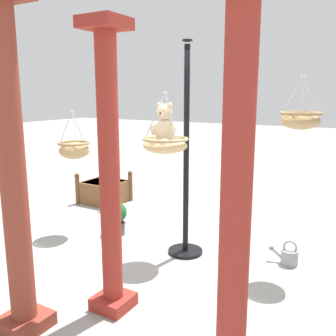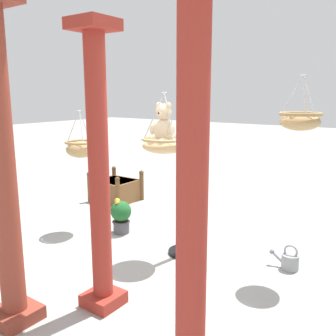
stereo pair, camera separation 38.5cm
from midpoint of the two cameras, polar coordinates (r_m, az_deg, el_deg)
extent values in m
plane|color=#9E9E99|center=(4.95, -2.02, -12.59)|extent=(40.00, 40.00, 0.00)
cylinder|color=black|center=(4.52, 0.39, 2.13)|extent=(0.07, 0.07, 2.57)
cylinder|color=black|center=(4.89, 0.37, -12.68)|extent=(0.44, 0.44, 0.04)
torus|color=black|center=(4.50, 0.41, 19.02)|extent=(0.12, 0.12, 0.02)
ellipsoid|color=tan|center=(4.37, -2.95, 3.41)|extent=(0.52, 0.52, 0.18)
torus|color=tan|center=(4.36, -2.96, 4.46)|extent=(0.55, 0.55, 0.04)
ellipsoid|color=silver|center=(4.37, -2.95, 3.67)|extent=(0.46, 0.46, 0.14)
cylinder|color=#B7B7BC|center=(4.34, -4.59, 7.94)|extent=(0.22, 0.14, 0.54)
cylinder|color=#B7B7BC|center=(4.23, -2.26, 7.88)|extent=(0.22, 0.14, 0.54)
cylinder|color=#B7B7BC|center=(4.44, -2.15, 8.04)|extent=(0.01, 0.25, 0.54)
torus|color=#B7B7BC|center=(4.33, -3.04, 11.48)|extent=(0.06, 0.06, 0.01)
ellipsoid|color=beige|center=(4.34, -3.05, 5.61)|extent=(0.25, 0.21, 0.29)
sphere|color=beige|center=(4.32, -3.08, 8.59)|extent=(0.24, 0.24, 0.19)
ellipsoid|color=beige|center=(4.27, -3.58, 8.35)|extent=(0.10, 0.09, 0.06)
sphere|color=black|center=(4.25, -3.78, 8.37)|extent=(0.03, 0.03, 0.03)
sphere|color=beige|center=(4.29, -2.34, 9.58)|extent=(0.07, 0.07, 0.07)
sphere|color=beige|center=(4.36, -3.83, 9.60)|extent=(0.07, 0.07, 0.07)
ellipsoid|color=beige|center=(4.24, -1.81, 5.98)|extent=(0.08, 0.14, 0.18)
ellipsoid|color=beige|center=(4.38, -4.69, 6.12)|extent=(0.08, 0.14, 0.18)
ellipsoid|color=beige|center=(4.23, -3.04, 4.01)|extent=(0.09, 0.17, 0.09)
ellipsoid|color=beige|center=(4.30, -4.55, 4.12)|extent=(0.09, 0.17, 0.09)
ellipsoid|color=tan|center=(4.16, 17.17, 6.89)|extent=(0.41, 0.41, 0.18)
torus|color=#97794E|center=(4.16, 17.24, 8.02)|extent=(0.44, 0.44, 0.04)
cylinder|color=#B7B7BC|center=(4.13, 16.12, 10.76)|extent=(0.18, 0.11, 0.39)
cylinder|color=#B7B7BC|center=(4.09, 18.38, 10.63)|extent=(0.18, 0.11, 0.39)
cylinder|color=#B7B7BC|center=(4.24, 17.69, 10.68)|extent=(0.01, 0.20, 0.39)
torus|color=#B7B7BC|center=(4.16, 17.56, 13.37)|extent=(0.06, 0.06, 0.01)
ellipsoid|color=tan|center=(5.46, -16.17, 2.57)|extent=(0.42, 0.42, 0.23)
torus|color=#97794E|center=(5.44, -16.23, 3.67)|extent=(0.45, 0.45, 0.04)
ellipsoid|color=silver|center=(5.45, -16.18, 2.77)|extent=(0.37, 0.37, 0.19)
cylinder|color=#B7B7BC|center=(5.45, -17.35, 5.97)|extent=(0.18, 0.11, 0.45)
cylinder|color=#B7B7BC|center=(5.32, -16.11, 5.93)|extent=(0.18, 0.11, 0.45)
cylinder|color=#B7B7BC|center=(5.49, -15.63, 6.11)|extent=(0.01, 0.21, 0.45)
torus|color=#B7B7BC|center=(5.40, -16.50, 8.35)|extent=(0.06, 0.06, 0.01)
cylinder|color=brown|center=(3.30, -25.81, -1.41)|extent=(0.21, 0.21, 2.69)
cube|color=brown|center=(3.77, -24.03, -20.83)|extent=(0.38, 0.38, 0.12)
cylinder|color=#9E2D23|center=(1.97, 4.64, -10.46)|extent=(0.16, 0.16, 2.55)
cylinder|color=#9E2D23|center=(3.38, -12.19, -1.64)|extent=(0.19, 0.19, 2.53)
cube|color=#9E2D23|center=(3.83, -11.40, -19.49)|extent=(0.34, 0.34, 0.12)
cube|color=#9E2D23|center=(3.34, -13.19, 20.87)|extent=(0.36, 0.36, 0.10)
cube|color=brown|center=(7.11, -11.26, -3.61)|extent=(0.72, 0.67, 0.40)
cube|color=#382819|center=(7.07, -11.32, -2.27)|extent=(0.63, 0.59, 0.06)
cylinder|color=brown|center=(6.63, -10.87, -4.25)|extent=(0.08, 0.08, 0.50)
cylinder|color=brown|center=(7.11, -15.23, -3.39)|extent=(0.08, 0.08, 0.50)
cylinder|color=brown|center=(7.12, -7.34, -3.04)|extent=(0.08, 0.08, 0.50)
cylinder|color=brown|center=(7.57, -11.64, -2.32)|extent=(0.08, 0.08, 0.50)
sphere|color=brown|center=(6.56, -10.96, -1.87)|extent=(0.09, 0.09, 0.09)
sphere|color=brown|center=(7.04, -15.35, -1.16)|extent=(0.09, 0.09, 0.09)
sphere|color=brown|center=(7.06, -7.39, -0.82)|extent=(0.09, 0.09, 0.09)
sphere|color=brown|center=(7.51, -11.72, -0.23)|extent=(0.09, 0.09, 0.09)
cylinder|color=#4C4C51|center=(5.53, -9.88, -9.14)|extent=(0.23, 0.23, 0.18)
torus|color=#444449|center=(5.50, -9.91, -8.35)|extent=(0.27, 0.27, 0.03)
cylinder|color=#382819|center=(5.50, -9.91, -8.40)|extent=(0.20, 0.20, 0.03)
ellipsoid|color=#1E5B28|center=(5.45, -9.97, -6.77)|extent=(0.30, 0.30, 0.30)
sphere|color=gold|center=(5.46, -10.55, -5.20)|extent=(0.08, 0.08, 0.08)
sphere|color=gold|center=(5.36, -10.51, -5.46)|extent=(0.06, 0.06, 0.06)
cylinder|color=gray|center=(4.72, 15.89, -13.09)|extent=(0.20, 0.20, 0.18)
cylinder|color=gray|center=(4.75, 14.17, -12.62)|extent=(0.17, 0.04, 0.14)
sphere|color=slate|center=(4.74, 13.31, -11.89)|extent=(0.06, 0.06, 0.06)
torus|color=gray|center=(4.67, 15.98, -11.64)|extent=(0.16, 0.02, 0.16)
camera|label=1|loc=(0.19, -92.43, -0.49)|focal=39.72mm
camera|label=2|loc=(0.19, 87.57, 0.49)|focal=39.72mm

